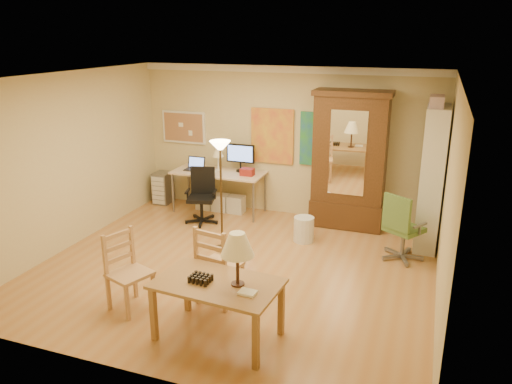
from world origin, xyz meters
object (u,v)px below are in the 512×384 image
(computer_desk, at_px, (221,187))
(office_chair_green, at_px, (401,242))
(armoire, at_px, (349,169))
(dining_table, at_px, (224,272))
(office_chair_black, at_px, (202,208))
(bookshelf, at_px, (431,179))

(computer_desk, bearing_deg, office_chair_green, -17.20)
(computer_desk, distance_m, armoire, 2.42)
(dining_table, distance_m, office_chair_black, 3.66)
(dining_table, xyz_separation_m, computer_desk, (-1.70, 3.79, -0.33))
(dining_table, height_order, office_chair_green, dining_table)
(office_chair_green, height_order, bookshelf, bookshelf)
(computer_desk, distance_m, bookshelf, 3.76)
(computer_desk, relative_size, office_chair_green, 1.66)
(bookshelf, bearing_deg, dining_table, -120.08)
(computer_desk, bearing_deg, armoire, 1.93)
(dining_table, relative_size, office_chair_black, 1.44)
(office_chair_black, bearing_deg, office_chair_green, -6.45)
(dining_table, bearing_deg, bookshelf, 59.92)
(armoire, bearing_deg, dining_table, -99.58)
(computer_desk, xyz_separation_m, armoire, (2.36, 0.08, 0.55))
(computer_desk, xyz_separation_m, bookshelf, (3.69, -0.36, 0.63))
(office_chair_green, distance_m, armoire, 1.69)
(office_chair_black, height_order, bookshelf, bookshelf)
(office_chair_green, relative_size, armoire, 0.44)
(dining_table, bearing_deg, armoire, 80.42)
(computer_desk, bearing_deg, bookshelf, -5.58)
(armoire, distance_m, bookshelf, 1.41)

